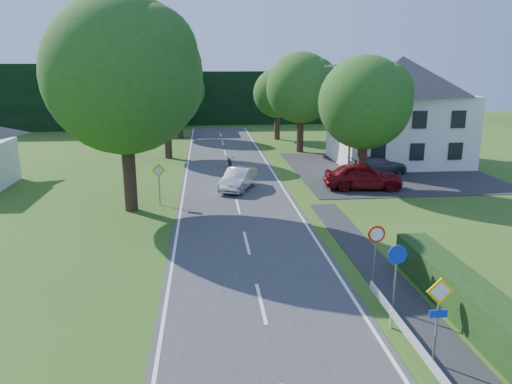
{
  "coord_description": "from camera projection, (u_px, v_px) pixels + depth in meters",
  "views": [
    {
      "loc": [
        -1.76,
        -3.53,
        8.01
      ],
      "look_at": [
        0.61,
        19.67,
        1.99
      ],
      "focal_mm": 35.0,
      "sensor_mm": 36.0,
      "label": 1
    }
  ],
  "objects": [
    {
      "name": "road",
      "position": [
        243.0,
        229.0,
        24.83
      ],
      "size": [
        7.0,
        80.0,
        0.04
      ],
      "primitive_type": "cube",
      "color": "#39393B",
      "rests_on": "ground"
    },
    {
      "name": "parking_pad",
      "position": [
        385.0,
        170.0,
        38.53
      ],
      "size": [
        14.0,
        16.0,
        0.04
      ],
      "primitive_type": "cube",
      "color": "black",
      "rests_on": "ground"
    },
    {
      "name": "line_edge_left",
      "position": [
        177.0,
        231.0,
        24.51
      ],
      "size": [
        0.12,
        80.0,
        0.01
      ],
      "primitive_type": "cube",
      "color": "white",
      "rests_on": "road"
    },
    {
      "name": "line_edge_right",
      "position": [
        307.0,
        226.0,
        25.15
      ],
      "size": [
        0.12,
        80.0,
        0.01
      ],
      "primitive_type": "cube",
      "color": "white",
      "rests_on": "road"
    },
    {
      "name": "line_centre",
      "position": [
        243.0,
        229.0,
        24.83
      ],
      "size": [
        0.12,
        80.0,
        0.01
      ],
      "primitive_type": null,
      "color": "white",
      "rests_on": "road"
    },
    {
      "name": "tree_main",
      "position": [
        125.0,
        106.0,
        26.65
      ],
      "size": [
        9.4,
        9.4,
        11.64
      ],
      "primitive_type": null,
      "color": "#284F17",
      "rests_on": "ground"
    },
    {
      "name": "tree_left_far",
      "position": [
        167.0,
        109.0,
        42.54
      ],
      "size": [
        7.0,
        7.0,
        8.58
      ],
      "primitive_type": null,
      "color": "#284F17",
      "rests_on": "ground"
    },
    {
      "name": "tree_right_far",
      "position": [
        301.0,
        103.0,
        45.58
      ],
      "size": [
        7.4,
        7.4,
        9.09
      ],
      "primitive_type": null,
      "color": "#284F17",
      "rests_on": "ground"
    },
    {
      "name": "tree_left_back",
      "position": [
        179.0,
        101.0,
        54.21
      ],
      "size": [
        6.6,
        6.6,
        8.07
      ],
      "primitive_type": null,
      "color": "#284F17",
      "rests_on": "ground"
    },
    {
      "name": "tree_right_back",
      "position": [
        277.0,
        104.0,
        53.38
      ],
      "size": [
        6.2,
        6.2,
        7.56
      ],
      "primitive_type": null,
      "color": "#284F17",
      "rests_on": "ground"
    },
    {
      "name": "tree_right_mid",
      "position": [
        364.0,
        123.0,
        32.31
      ],
      "size": [
        7.0,
        7.0,
        8.58
      ],
      "primitive_type": null,
      "color": "#284F17",
      "rests_on": "ground"
    },
    {
      "name": "treeline_right",
      "position": [
        275.0,
        97.0,
        69.06
      ],
      "size": [
        30.0,
        5.0,
        7.0
      ],
      "primitive_type": "cube",
      "color": "black",
      "rests_on": "ground"
    },
    {
      "name": "house_white",
      "position": [
        399.0,
        109.0,
        40.52
      ],
      "size": [
        10.6,
        8.4,
        8.6
      ],
      "color": "white",
      "rests_on": "ground"
    },
    {
      "name": "streetlight",
      "position": [
        349.0,
        117.0,
        34.15
      ],
      "size": [
        2.03,
        0.18,
        8.0
      ],
      "color": "gray",
      "rests_on": "ground"
    },
    {
      "name": "sign_priority_right",
      "position": [
        439.0,
        305.0,
        13.23
      ],
      "size": [
        0.78,
        0.09,
        2.59
      ],
      "color": "gray",
      "rests_on": "ground"
    },
    {
      "name": "sign_roundabout",
      "position": [
        396.0,
        265.0,
        16.16
      ],
      "size": [
        0.64,
        0.08,
        2.37
      ],
      "color": "gray",
      "rests_on": "ground"
    },
    {
      "name": "sign_speed_limit",
      "position": [
        376.0,
        241.0,
        18.05
      ],
      "size": [
        0.64,
        0.11,
        2.37
      ],
      "color": "gray",
      "rests_on": "ground"
    },
    {
      "name": "sign_priority_left",
      "position": [
        159.0,
        176.0,
        28.77
      ],
      "size": [
        0.78,
        0.09,
        2.44
      ],
      "color": "gray",
      "rests_on": "ground"
    },
    {
      "name": "moving_car",
      "position": [
        238.0,
        179.0,
        32.46
      ],
      "size": [
        2.88,
        4.45,
        1.39
      ],
      "primitive_type": "imported",
      "rotation": [
        0.0,
        0.0,
        -0.37
      ],
      "color": "#B8B9BE",
      "rests_on": "road"
    },
    {
      "name": "motorcycle",
      "position": [
        230.0,
        162.0,
        38.99
      ],
      "size": [
        0.89,
        1.99,
        1.01
      ],
      "primitive_type": "imported",
      "rotation": [
        0.0,
        0.0,
        0.11
      ],
      "color": "black",
      "rests_on": "road"
    },
    {
      "name": "parked_car_red",
      "position": [
        363.0,
        176.0,
        32.52
      ],
      "size": [
        5.23,
        2.56,
        1.72
      ],
      "primitive_type": "imported",
      "rotation": [
        0.0,
        0.0,
        1.46
      ],
      "color": "maroon",
      "rests_on": "parking_pad"
    },
    {
      "name": "parked_car_silver_a",
      "position": [
        378.0,
        158.0,
        39.59
      ],
      "size": [
        4.47,
        2.0,
        1.42
      ],
      "primitive_type": "imported",
      "rotation": [
        0.0,
        0.0,
        1.46
      ],
      "color": "silver",
      "rests_on": "parking_pad"
    },
    {
      "name": "parked_car_grey",
      "position": [
        378.0,
        165.0,
        37.31
      ],
      "size": [
        4.41,
        1.9,
        1.27
      ],
      "primitive_type": "imported",
      "rotation": [
        0.0,
        0.0,
        1.6
      ],
      "color": "#4F4F54",
      "rests_on": "parking_pad"
    },
    {
      "name": "parasol",
      "position": [
        384.0,
        154.0,
        40.29
      ],
      "size": [
        2.39,
        2.42,
        1.82
      ],
      "primitive_type": "imported",
      "rotation": [
        0.0,
        0.0,
        -0.23
      ],
      "color": "#A70D23",
      "rests_on": "parking_pad"
    }
  ]
}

